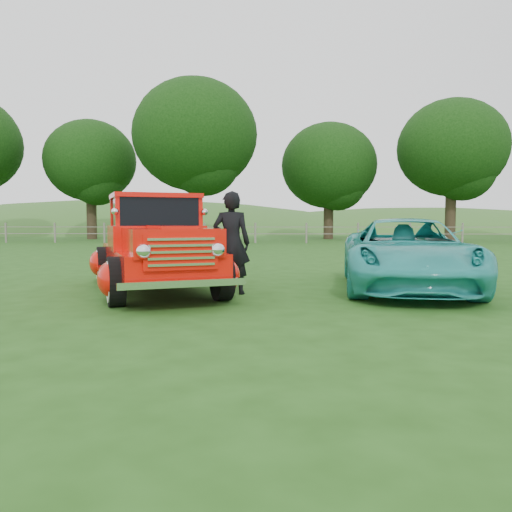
{
  "coord_description": "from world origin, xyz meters",
  "views": [
    {
      "loc": [
        1.24,
        -7.3,
        1.29
      ],
      "look_at": [
        0.89,
        1.2,
        0.69
      ],
      "focal_mm": 35.0,
      "sensor_mm": 36.0,
      "label": 1
    }
  ],
  "objects_px": {
    "tree_near_east": "(329,166)",
    "man": "(231,243)",
    "red_pickup": "(155,248)",
    "teal_sedan": "(406,254)",
    "tree_mid_west": "(90,161)",
    "tree_mid_east": "(452,148)",
    "tree_near_west": "(195,135)"
  },
  "relations": [
    {
      "from": "tree_near_east",
      "to": "man",
      "type": "relative_size",
      "value": 4.59
    },
    {
      "from": "red_pickup",
      "to": "teal_sedan",
      "type": "xyz_separation_m",
      "value": [
        4.68,
        0.39,
        -0.12
      ]
    },
    {
      "from": "tree_mid_west",
      "to": "tree_mid_east",
      "type": "bearing_deg",
      "value": -2.29
    },
    {
      "from": "tree_near_west",
      "to": "tree_near_east",
      "type": "relative_size",
      "value": 1.25
    },
    {
      "from": "tree_near_west",
      "to": "man",
      "type": "xyz_separation_m",
      "value": [
        4.44,
        -23.53,
        -5.89
      ]
    },
    {
      "from": "tree_mid_west",
      "to": "tree_mid_east",
      "type": "distance_m",
      "value": 25.03
    },
    {
      "from": "tree_mid_west",
      "to": "man",
      "type": "height_order",
      "value": "tree_mid_west"
    },
    {
      "from": "tree_near_west",
      "to": "tree_near_east",
      "type": "xyz_separation_m",
      "value": [
        9.0,
        4.0,
        -1.55
      ]
    },
    {
      "from": "tree_near_west",
      "to": "tree_near_east",
      "type": "bearing_deg",
      "value": 23.96
    },
    {
      "from": "tree_mid_west",
      "to": "man",
      "type": "relative_size",
      "value": 4.66
    },
    {
      "from": "tree_near_east",
      "to": "red_pickup",
      "type": "relative_size",
      "value": 1.58
    },
    {
      "from": "tree_near_west",
      "to": "teal_sedan",
      "type": "xyz_separation_m",
      "value": [
        7.68,
        -22.82,
        -6.12
      ]
    },
    {
      "from": "man",
      "to": "red_pickup",
      "type": "bearing_deg",
      "value": -9.11
    },
    {
      "from": "tree_mid_east",
      "to": "man",
      "type": "distance_m",
      "value": 28.94
    },
    {
      "from": "teal_sedan",
      "to": "man",
      "type": "distance_m",
      "value": 3.33
    },
    {
      "from": "tree_mid_east",
      "to": "man",
      "type": "xyz_separation_m",
      "value": [
        -12.56,
        -25.53,
        -5.27
      ]
    },
    {
      "from": "man",
      "to": "tree_mid_west",
      "type": "bearing_deg",
      "value": -61.38
    },
    {
      "from": "tree_near_east",
      "to": "tree_mid_west",
      "type": "bearing_deg",
      "value": -176.63
    },
    {
      "from": "tree_near_west",
      "to": "man",
      "type": "height_order",
      "value": "tree_near_west"
    },
    {
      "from": "tree_mid_east",
      "to": "tree_mid_west",
      "type": "bearing_deg",
      "value": 177.71
    },
    {
      "from": "tree_mid_west",
      "to": "man",
      "type": "bearing_deg",
      "value": -64.87
    },
    {
      "from": "tree_near_west",
      "to": "red_pickup",
      "type": "bearing_deg",
      "value": -82.63
    },
    {
      "from": "man",
      "to": "tree_mid_east",
      "type": "bearing_deg",
      "value": -112.69
    },
    {
      "from": "tree_mid_east",
      "to": "man",
      "type": "bearing_deg",
      "value": -116.19
    },
    {
      "from": "tree_mid_west",
      "to": "red_pickup",
      "type": "relative_size",
      "value": 1.6
    },
    {
      "from": "red_pickup",
      "to": "man",
      "type": "bearing_deg",
      "value": -35.41
    },
    {
      "from": "tree_near_east",
      "to": "red_pickup",
      "type": "distance_m",
      "value": 28.22
    },
    {
      "from": "tree_mid_west",
      "to": "tree_near_west",
      "type": "xyz_separation_m",
      "value": [
        8.0,
        -3.0,
        1.25
      ]
    },
    {
      "from": "tree_near_east",
      "to": "teal_sedan",
      "type": "xyz_separation_m",
      "value": [
        -1.32,
        -26.82,
        -4.58
      ]
    },
    {
      "from": "tree_near_east",
      "to": "tree_near_west",
      "type": "bearing_deg",
      "value": -156.04
    },
    {
      "from": "tree_mid_east",
      "to": "teal_sedan",
      "type": "relative_size",
      "value": 1.95
    },
    {
      "from": "tree_near_west",
      "to": "red_pickup",
      "type": "distance_m",
      "value": 24.16
    }
  ]
}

